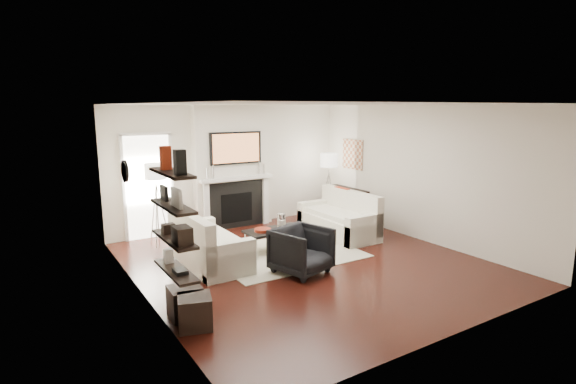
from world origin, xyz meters
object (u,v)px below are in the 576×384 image
loveseat_right_base (338,226)px  lamp_right_shade (329,160)px  loveseat_left_base (210,252)px  coffee_table (274,230)px  armchair (302,248)px  ottoman_near (185,302)px  lamp_left_shade (155,171)px

loveseat_right_base → lamp_right_shade: 1.71m
loveseat_left_base → coffee_table: 1.31m
coffee_table → armchair: bearing=-99.2°
lamp_right_shade → ottoman_near: (-4.52, -2.92, -1.25)m
lamp_right_shade → armchair: bearing=-134.6°
loveseat_left_base → lamp_right_shade: 3.90m
loveseat_right_base → ottoman_near: (-3.98, -1.88, -0.01)m
loveseat_right_base → lamp_left_shade: (-3.36, 1.38, 1.24)m
coffee_table → ottoman_near: coffee_table is taller
coffee_table → armchair: 1.21m
ottoman_near → loveseat_right_base: bearing=25.3°
loveseat_right_base → ottoman_near: bearing=-154.7°
loveseat_left_base → loveseat_right_base: (2.94, 0.20, 0.00)m
loveseat_right_base → coffee_table: 1.67m
loveseat_left_base → armchair: armchair is taller
armchair → lamp_right_shade: size_ratio=2.06×
lamp_left_shade → ottoman_near: lamp_left_shade is taller
lamp_left_shade → ottoman_near: (-0.62, -3.26, -1.25)m
lamp_right_shade → ottoman_near: lamp_right_shade is taller
loveseat_left_base → lamp_left_shade: size_ratio=4.50×
lamp_left_shade → ottoman_near: bearing=-100.8°
armchair → lamp_left_shade: 3.31m
loveseat_left_base → ottoman_near: 1.98m
loveseat_left_base → loveseat_right_base: size_ratio=1.00×
ottoman_near → armchair: bearing=13.2°
lamp_right_shade → loveseat_left_base: bearing=-160.4°
coffee_table → lamp_left_shade: 2.54m
loveseat_left_base → armchair: bearing=-47.1°
lamp_right_shade → ottoman_near: bearing=-147.1°
loveseat_left_base → ottoman_near: (-1.03, -1.68, -0.01)m
loveseat_right_base → armchair: size_ratio=2.19×
loveseat_right_base → ottoman_near: size_ratio=4.50×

